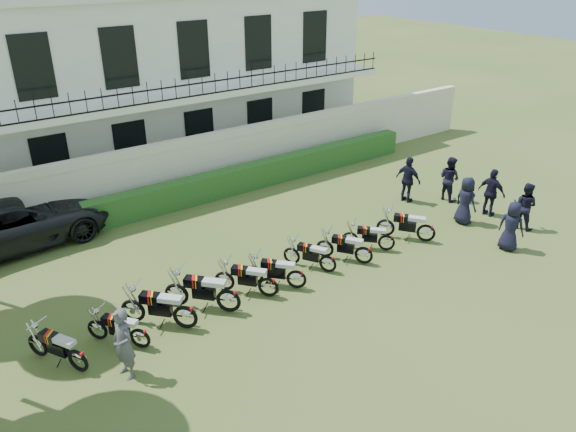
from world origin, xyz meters
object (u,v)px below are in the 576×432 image
Objects in this scene: motorcycle_3 at (228,295)px; officer_3 at (466,201)px; motorcycle_4 at (268,283)px; officer_1 at (525,206)px; motorcycle_2 at (185,312)px; motorcycle_0 at (77,356)px; officer_5 at (408,180)px; motorcycle_7 at (364,251)px; officer_4 at (449,178)px; motorcycle_6 at (328,260)px; inspector at (123,344)px; motorcycle_9 at (426,229)px; officer_2 at (491,193)px; motorcycle_1 at (140,334)px; suv at (17,223)px; motorcycle_5 at (297,275)px; officer_0 at (511,226)px; motorcycle_8 at (387,239)px.

motorcycle_3 is 0.96× the size of officer_3.
motorcycle_3 is at bearing 139.56° from motorcycle_4.
motorcycle_2 is at bearing 70.33° from officer_1.
officer_5 is at bearing -18.80° from motorcycle_0.
motorcycle_7 is 4.80m from officer_3.
officer_1 is 3.09m from officer_4.
motorcycle_0 reaches higher than motorcycle_6.
officer_4 is at bearing -18.05° from motorcycle_7.
inspector is (-4.33, -0.77, 0.40)m from motorcycle_4.
officer_2 is (3.40, 0.10, 0.39)m from motorcycle_9.
motorcycle_1 is at bearing 151.10° from motorcycle_6.
officer_5 reaches higher than suv.
suv is at bearing 58.47° from motorcycle_0.
officer_1 is (11.96, -1.49, 0.31)m from motorcycle_2.
officer_3 reaches higher than motorcycle_6.
motorcycle_5 is 0.82× the size of officer_3.
officer_5 is at bearing 24.45° from officer_2.
motorcycle_5 is 0.79× the size of inspector.
officer_3 is (5.98, -0.13, 0.42)m from motorcycle_6.
officer_1 is at bearing -132.77° from officer_3.
inspector is at bearing 93.88° from officer_5.
officer_1 is (6.11, -1.30, 0.37)m from motorcycle_7.
motorcycle_2 is 0.28× the size of suv.
motorcycle_1 is 11.86m from officer_3.
motorcycle_1 is at bearing 65.26° from officer_0.
motorcycle_5 is (4.60, -0.05, 0.03)m from motorcycle_1.
motorcycle_9 is (1.47, -0.31, 0.06)m from motorcycle_8.
officer_0 is at bearing 173.78° from officer_3.
motorcycle_0 is 7.34m from motorcycle_6.
motorcycle_5 is 0.78× the size of officer_5.
officer_4 reaches higher than suv.
officer_2 reaches higher than officer_1.
inspector is 12.17m from officer_0.
officer_3 reaches higher than officer_1.
motorcycle_0 is at bearing 93.72° from officer_3.
officer_1 reaches higher than motorcycle_7.
motorcycle_3 is 1.25m from motorcycle_4.
motorcycle_1 is 7.35m from suv.
motorcycle_8 is at bearing 107.56° from officer_4.
inspector reaches higher than motorcycle_6.
motorcycle_2 is 10.48m from officer_0.
officer_4 is (9.26, 1.60, 0.39)m from motorcycle_4.
officer_5 is at bearing -5.34° from motorcycle_7.
officer_2 is at bearing -38.80° from motorcycle_1.
motorcycle_9 is (2.62, -0.12, 0.03)m from motorcycle_7.
inspector is at bearing 178.92° from suv.
motorcycle_2 reaches higher than motorcycle_9.
officer_5 reaches higher than motorcycle_5.
inspector reaches higher than motorcycle_7.
motorcycle_5 is 0.81× the size of officer_4.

